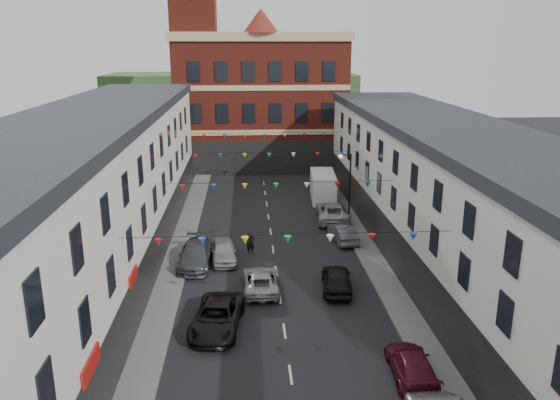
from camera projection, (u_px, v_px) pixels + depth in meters
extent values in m
plane|color=black|center=(280.00, 298.00, 32.99)|extent=(160.00, 160.00, 0.00)
cube|color=#605E5B|center=(169.00, 285.00, 34.47)|extent=(1.80, 64.00, 0.15)
cube|color=#605E5B|center=(384.00, 280.00, 35.31)|extent=(1.80, 64.00, 0.15)
cube|color=silver|center=(77.00, 218.00, 31.85)|extent=(8.00, 56.00, 10.00)
cube|color=black|center=(67.00, 126.00, 30.36)|extent=(8.40, 56.00, 0.70)
cube|color=black|center=(151.00, 270.00, 33.03)|extent=(0.12, 56.00, 3.20)
cube|color=silver|center=(471.00, 218.00, 33.42)|extent=(8.00, 56.00, 9.00)
cube|color=black|center=(479.00, 140.00, 32.07)|extent=(8.40, 56.00, 0.70)
cube|color=black|center=(403.00, 264.00, 33.98)|extent=(0.12, 56.00, 3.20)
cube|color=maroon|center=(260.00, 105.00, 67.35)|extent=(20.00, 12.00, 15.00)
cube|color=tan|center=(260.00, 37.00, 65.13)|extent=(20.60, 12.60, 1.00)
cone|color=maroon|center=(261.00, 21.00, 59.87)|extent=(4.00, 4.00, 2.60)
cube|color=maroon|center=(196.00, 68.00, 62.77)|extent=(5.00, 5.00, 24.00)
cube|color=#2E4D24|center=(232.00, 104.00, 90.81)|extent=(40.00, 14.00, 10.00)
cylinder|color=black|center=(350.00, 189.00, 46.00)|extent=(0.14, 0.14, 6.00)
cylinder|color=black|center=(346.00, 155.00, 45.17)|extent=(0.90, 0.10, 0.10)
sphere|color=beige|center=(341.00, 156.00, 45.17)|extent=(0.36, 0.36, 0.36)
imported|color=black|center=(217.00, 317.00, 29.14)|extent=(3.09, 5.53, 1.46)
imported|color=#42464A|center=(195.00, 255.00, 37.57)|extent=(2.37, 5.37, 1.54)
imported|color=gray|center=(223.00, 251.00, 38.38)|extent=(2.12, 4.41, 1.45)
imported|color=#531022|center=(412.00, 366.00, 24.90)|extent=(2.04, 4.57, 1.30)
imported|color=black|center=(337.00, 279.00, 33.76)|extent=(2.27, 4.60, 1.51)
imported|color=#54555D|center=(343.00, 233.00, 42.17)|extent=(1.90, 4.32, 1.38)
imported|color=#A5A8AA|center=(333.00, 212.00, 47.13)|extent=(3.11, 5.98, 1.61)
imported|color=#A8AAAF|center=(261.00, 281.00, 33.82)|extent=(2.20, 4.66, 1.29)
cube|color=white|center=(323.00, 186.00, 53.54)|extent=(2.64, 5.99, 2.59)
imported|color=black|center=(251.00, 243.00, 39.66)|extent=(0.68, 0.51, 1.68)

